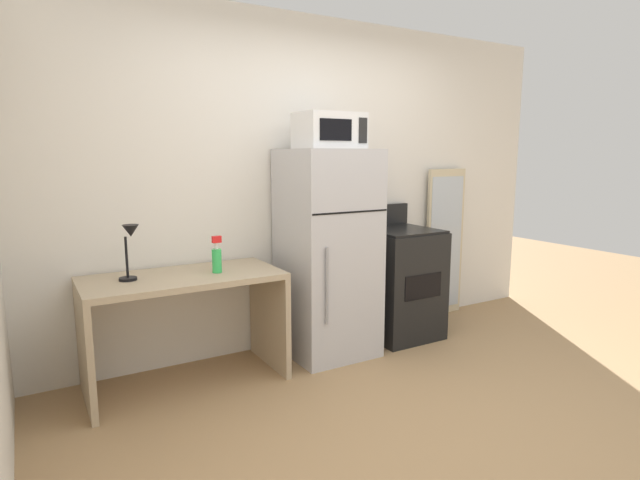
# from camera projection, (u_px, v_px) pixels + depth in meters

# --- Properties ---
(ground_plane) EXTENTS (12.00, 12.00, 0.00)m
(ground_plane) POSITION_uv_depth(u_px,v_px,m) (449.00, 425.00, 2.93)
(ground_plane) COLOR #9E7A51
(wall_back_white) EXTENTS (5.00, 0.10, 2.60)m
(wall_back_white) POSITION_uv_depth(u_px,v_px,m) (305.00, 183.00, 4.16)
(wall_back_white) COLOR silver
(wall_back_white) RESTS_ON ground
(desk) EXTENTS (1.27, 0.63, 0.75)m
(desk) POSITION_uv_depth(u_px,v_px,m) (184.00, 307.00, 3.40)
(desk) COLOR tan
(desk) RESTS_ON ground
(desk_lamp) EXTENTS (0.14, 0.12, 0.35)m
(desk_lamp) POSITION_uv_depth(u_px,v_px,m) (130.00, 243.00, 3.18)
(desk_lamp) COLOR black
(desk_lamp) RESTS_ON desk
(spray_bottle) EXTENTS (0.06, 0.06, 0.25)m
(spray_bottle) POSITION_uv_depth(u_px,v_px,m) (217.00, 258.00, 3.42)
(spray_bottle) COLOR green
(spray_bottle) RESTS_ON desk
(refrigerator) EXTENTS (0.64, 0.65, 1.57)m
(refrigerator) POSITION_uv_depth(u_px,v_px,m) (327.00, 253.00, 3.91)
(refrigerator) COLOR #B7B7BC
(refrigerator) RESTS_ON ground
(microwave) EXTENTS (0.46, 0.35, 0.26)m
(microwave) POSITION_uv_depth(u_px,v_px,m) (329.00, 131.00, 3.74)
(microwave) COLOR silver
(microwave) RESTS_ON refrigerator
(oven_range) EXTENTS (0.58, 0.61, 1.10)m
(oven_range) POSITION_uv_depth(u_px,v_px,m) (399.00, 282.00, 4.34)
(oven_range) COLOR black
(oven_range) RESTS_ON ground
(leaning_mirror) EXTENTS (0.44, 0.03, 1.40)m
(leaning_mirror) POSITION_uv_depth(u_px,v_px,m) (445.00, 243.00, 4.89)
(leaning_mirror) COLOR #C6B793
(leaning_mirror) RESTS_ON ground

